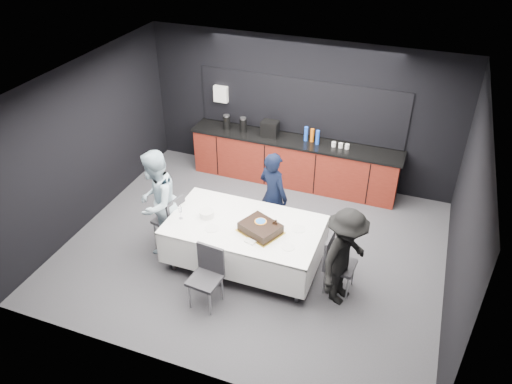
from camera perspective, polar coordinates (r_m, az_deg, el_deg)
ground at (r=8.30m, az=-0.24°, el=-6.42°), size 6.00×6.00×0.00m
room_shell at (r=7.25m, az=-0.28°, el=4.93°), size 6.04×5.04×2.82m
kitchenette at (r=9.74m, az=4.28°, el=3.94°), size 4.10×0.64×2.05m
party_table at (r=7.61m, az=-1.32°, el=-4.52°), size 2.32×1.32×0.78m
cake_assembly at (r=7.33m, az=0.52°, el=-4.13°), size 0.73×0.67×0.18m
plate_stack at (r=7.69m, az=-5.65°, el=-2.49°), size 0.23×0.23×0.10m
loose_plate_near at (r=7.46m, az=-5.06°, el=-4.16°), size 0.21×0.21×0.01m
loose_plate_right_a at (r=7.45m, az=4.87°, el=-4.22°), size 0.21×0.21×0.01m
loose_plate_right_b at (r=7.11m, az=3.68°, el=-6.29°), size 0.19×0.19×0.01m
loose_plate_far at (r=7.76m, az=0.19°, el=-2.32°), size 0.18×0.18×0.01m
fork_pile at (r=7.18m, az=-0.70°, el=-5.67°), size 0.17×0.13×0.02m
champagne_flute at (r=7.63m, az=-8.67°, el=-2.03°), size 0.06×0.06×0.22m
chair_left at (r=8.18m, az=-9.59°, el=-2.88°), size 0.50×0.50×0.92m
chair_right at (r=7.36m, az=9.07°, el=-7.63°), size 0.44×0.44×0.92m
chair_near at (r=7.11m, az=-5.56°, el=-9.07°), size 0.46×0.46×0.92m
person_center at (r=8.17m, az=1.97°, el=-0.36°), size 0.67×0.57×1.56m
person_left at (r=7.98m, az=-11.30°, el=-1.15°), size 0.76×0.93×1.75m
person_right at (r=7.05m, az=10.12°, el=-7.37°), size 0.86×1.13×1.54m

